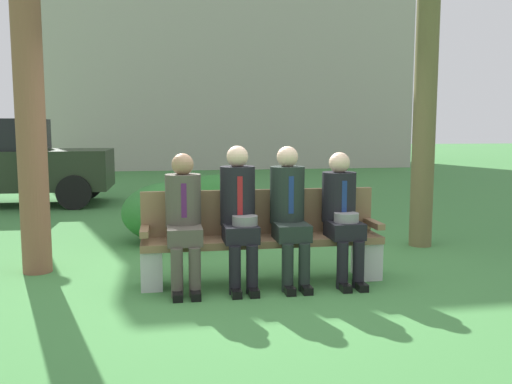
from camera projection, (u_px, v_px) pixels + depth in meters
name	position (u px, v px, depth m)	size (l,w,h in m)	color
ground_plane	(243.00, 279.00, 5.50)	(80.00, 80.00, 0.00)	#40813F
park_bench	(262.00, 237.00, 5.41)	(2.36, 0.44, 0.90)	brown
seated_man_leftmost	(184.00, 214.00, 5.12)	(0.34, 0.72, 1.28)	#4C473D
seated_man_centerleft	(239.00, 209.00, 5.20)	(0.34, 0.72, 1.35)	black
seated_man_centerright	(289.00, 207.00, 5.29)	(0.34, 0.72, 1.34)	#1E2823
seated_man_rightmost	(342.00, 210.00, 5.37)	(0.34, 0.72, 1.28)	black
shrub_near_bench	(170.00, 212.00, 7.23)	(1.28, 1.17, 0.80)	#2B6D2D
shrub_mid_lawn	(217.00, 199.00, 8.64)	(1.24, 1.14, 0.78)	#2F7A2F
parked_car_near	(5.00, 163.00, 10.54)	(3.93, 1.77, 1.68)	#232D1E
street_lamp	(20.00, 81.00, 9.41)	(0.24, 0.24, 3.81)	black
building_backdrop	(219.00, 20.00, 22.73)	(14.23, 8.72, 11.92)	#ABA49A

